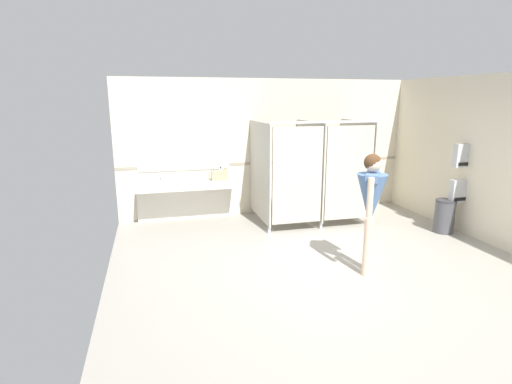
{
  "coord_description": "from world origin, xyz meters",
  "views": [
    {
      "loc": [
        -2.44,
        -4.58,
        2.34
      ],
      "look_at": [
        -1.08,
        0.58,
        1.08
      ],
      "focal_mm": 27.81,
      "sensor_mm": 36.0,
      "label": 1
    }
  ],
  "objects_px": {
    "paper_towel_dispenser_lower": "(461,191)",
    "paper_towel_dispenser_upper": "(463,155)",
    "handbag": "(219,175)",
    "person_standing": "(371,199)",
    "trash_bin": "(444,216)",
    "soap_dispenser": "(221,173)",
    "paper_cup": "(207,178)"
  },
  "relations": [
    {
      "from": "paper_cup",
      "to": "person_standing",
      "type": "bearing_deg",
      "value": -57.93
    },
    {
      "from": "paper_towel_dispenser_lower",
      "to": "soap_dispenser",
      "type": "distance_m",
      "value": 4.41
    },
    {
      "from": "paper_towel_dispenser_lower",
      "to": "handbag",
      "type": "bearing_deg",
      "value": 157.52
    },
    {
      "from": "person_standing",
      "to": "handbag",
      "type": "distance_m",
      "value": 3.2
    },
    {
      "from": "paper_towel_dispenser_lower",
      "to": "trash_bin",
      "type": "relative_size",
      "value": 0.67
    },
    {
      "from": "person_standing",
      "to": "paper_cup",
      "type": "xyz_separation_m",
      "value": [
        -1.78,
        2.85,
        -0.17
      ]
    },
    {
      "from": "paper_towel_dispenser_lower",
      "to": "paper_cup",
      "type": "bearing_deg",
      "value": 157.93
    },
    {
      "from": "paper_towel_dispenser_lower",
      "to": "person_standing",
      "type": "height_order",
      "value": "person_standing"
    },
    {
      "from": "person_standing",
      "to": "handbag",
      "type": "height_order",
      "value": "person_standing"
    },
    {
      "from": "paper_towel_dispenser_lower",
      "to": "paper_cup",
      "type": "relative_size",
      "value": 3.75
    },
    {
      "from": "handbag",
      "to": "paper_towel_dispenser_upper",
      "type": "bearing_deg",
      "value": -21.95
    },
    {
      "from": "paper_cup",
      "to": "soap_dispenser",
      "type": "bearing_deg",
      "value": 40.66
    },
    {
      "from": "paper_towel_dispenser_lower",
      "to": "paper_cup",
      "type": "xyz_separation_m",
      "value": [
        -4.24,
        1.72,
        0.12
      ]
    },
    {
      "from": "handbag",
      "to": "paper_towel_dispenser_lower",
      "type": "bearing_deg",
      "value": -22.48
    },
    {
      "from": "person_standing",
      "to": "soap_dispenser",
      "type": "xyz_separation_m",
      "value": [
        -1.48,
        3.11,
        -0.13
      ]
    },
    {
      "from": "paper_towel_dispenser_lower",
      "to": "paper_cup",
      "type": "distance_m",
      "value": 4.58
    },
    {
      "from": "paper_towel_dispenser_upper",
      "to": "trash_bin",
      "type": "height_order",
      "value": "paper_towel_dispenser_upper"
    },
    {
      "from": "paper_towel_dispenser_upper",
      "to": "soap_dispenser",
      "type": "relative_size",
      "value": 1.95
    },
    {
      "from": "handbag",
      "to": "person_standing",
      "type": "bearing_deg",
      "value": -60.81
    },
    {
      "from": "paper_towel_dispenser_upper",
      "to": "soap_dispenser",
      "type": "distance_m",
      "value": 4.41
    },
    {
      "from": "paper_towel_dispenser_upper",
      "to": "person_standing",
      "type": "distance_m",
      "value": 2.74
    },
    {
      "from": "paper_towel_dispenser_upper",
      "to": "soap_dispenser",
      "type": "height_order",
      "value": "paper_towel_dispenser_upper"
    },
    {
      "from": "person_standing",
      "to": "soap_dispenser",
      "type": "distance_m",
      "value": 3.45
    },
    {
      "from": "paper_cup",
      "to": "paper_towel_dispenser_lower",
      "type": "bearing_deg",
      "value": -22.07
    },
    {
      "from": "paper_cup",
      "to": "paper_towel_dispenser_upper",
      "type": "bearing_deg",
      "value": -21.56
    },
    {
      "from": "paper_towel_dispenser_upper",
      "to": "handbag",
      "type": "relative_size",
      "value": 1.19
    },
    {
      "from": "trash_bin",
      "to": "person_standing",
      "type": "distance_m",
      "value": 2.62
    },
    {
      "from": "soap_dispenser",
      "to": "paper_cup",
      "type": "relative_size",
      "value": 1.96
    },
    {
      "from": "paper_towel_dispenser_lower",
      "to": "paper_towel_dispenser_upper",
      "type": "bearing_deg",
      "value": 90.0
    },
    {
      "from": "trash_bin",
      "to": "paper_towel_dispenser_upper",
      "type": "bearing_deg",
      "value": -0.11
    },
    {
      "from": "paper_towel_dispenser_upper",
      "to": "trash_bin",
      "type": "bearing_deg",
      "value": 179.89
    },
    {
      "from": "trash_bin",
      "to": "soap_dispenser",
      "type": "relative_size",
      "value": 2.86
    }
  ]
}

